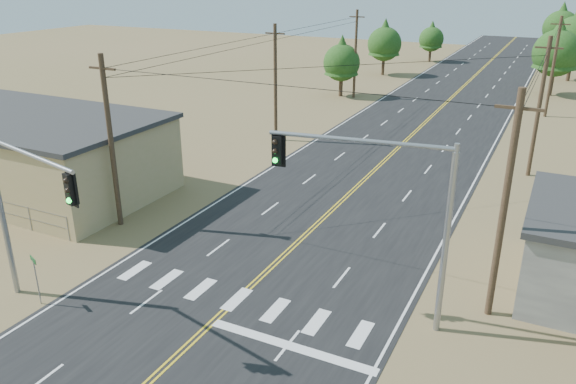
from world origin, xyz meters
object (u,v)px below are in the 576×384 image
Objects in this scene: signal_mast_right at (393,201)px; street_sign at (35,273)px; building_left at (19,152)px; signal_mast_left at (18,198)px.

signal_mast_right is 3.45× the size of street_sign.
building_left is 28.08m from signal_mast_right.
signal_mast_left is 0.95× the size of signal_mast_right.
signal_mast_left is at bearing -165.06° from signal_mast_right.
building_left is 17.22m from signal_mast_left.
signal_mast_right reaches higher than building_left.
signal_mast_right is at bearing 36.74° from signal_mast_left.
street_sign is (-14.34, -5.71, -3.99)m from signal_mast_right.
signal_mast_right is 15.95m from street_sign.
signal_mast_right is (27.54, -4.52, 3.07)m from building_left.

